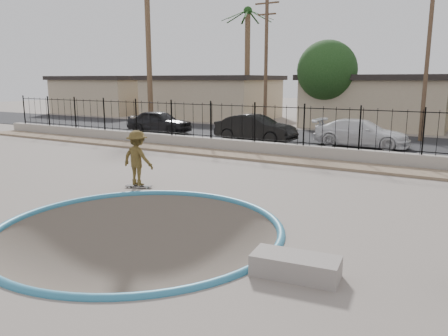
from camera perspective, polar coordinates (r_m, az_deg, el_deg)
name	(u,v)px	position (r m, az deg, el deg)	size (l,w,h in m)	color
ground	(314,175)	(22.26, 11.66, -0.85)	(120.00, 120.00, 2.20)	slate
bowl_pit	(139,230)	(10.88, -10.99, -7.90)	(6.84, 6.84, 1.80)	#52483F
coping_ring	(139,230)	(10.88, -10.99, -7.90)	(7.04, 7.04, 0.20)	teal
rock_strip	(294,161)	(19.45, 9.14, 0.94)	(42.00, 1.60, 0.11)	#8D775C
retaining_wall	(303,152)	(20.42, 10.28, 2.10)	(42.00, 0.45, 0.60)	gray
fence	(304,126)	(20.26, 10.40, 5.45)	(40.00, 0.04, 1.80)	black
street	(342,140)	(26.79, 15.21, 3.49)	(90.00, 8.00, 0.04)	black
house_west_far	(110,94)	(49.52, -14.67, 9.30)	(10.60, 8.60, 3.90)	tan
house_west	(212,97)	(41.42, -1.61, 9.30)	(11.60, 8.60, 3.90)	tan
house_center	(378,100)	(35.85, 19.44, 8.32)	(10.60, 8.60, 3.90)	tan
palm_left	(148,24)	(37.54, -9.93, 18.06)	(2.30, 2.30, 11.30)	brown
palm_mid	(248,40)	(36.88, 3.09, 16.35)	(2.30, 2.30, 9.30)	brown
utility_pole_left	(266,62)	(30.51, 5.50, 13.59)	(1.70, 0.24, 9.00)	#473323
utility_pole_mid	(428,54)	(27.84, 25.08, 13.31)	(1.70, 0.24, 9.50)	#473323
street_tree_left	(327,71)	(33.16, 13.30, 12.28)	(4.32, 4.32, 6.36)	#473323
skater	(138,161)	(14.75, -11.21, 0.91)	(1.18, 0.68, 1.83)	brown
skateboard	(139,186)	(14.93, -11.08, -2.31)	(0.90, 0.55, 0.08)	black
concrete_ledge	(296,266)	(8.34, 9.32, -12.51)	(1.60, 0.70, 0.40)	gray
car_a	(160,122)	(29.69, -8.41, 6.01)	(1.78, 4.42, 1.51)	black
car_b	(255,128)	(25.23, 4.11, 5.20)	(1.64, 4.70, 1.55)	black
car_c	(361,133)	(24.42, 17.47, 4.36)	(2.02, 4.97, 1.44)	silver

